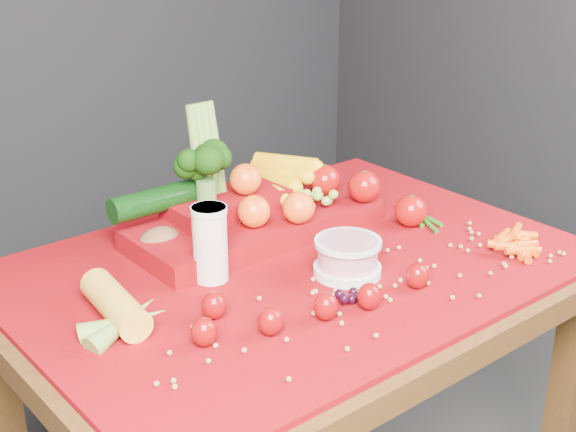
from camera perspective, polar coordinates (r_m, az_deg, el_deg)
table at (r=1.58m, az=0.46°, el=-6.76°), size 1.10×0.80×0.75m
red_cloth at (r=1.53m, az=0.48°, el=-3.47°), size 1.05×0.75×0.01m
milk_glass at (r=1.44m, az=-5.57°, el=-1.77°), size 0.07×0.07×0.14m
yogurt_bowl at (r=1.47m, az=4.26°, el=-2.85°), size 0.13×0.13×0.07m
strawberry_scatter at (r=1.33m, az=1.08°, el=-6.28°), size 0.44×0.18×0.05m
dark_grape_cluster at (r=1.38m, az=4.79°, el=-5.65°), size 0.06×0.05×0.03m
soybean_scatter at (r=1.40m, az=5.77°, el=-5.85°), size 0.84×0.24×0.01m
corn_ear at (r=1.32m, az=-11.79°, el=-7.05°), size 0.20×0.24×0.06m
potato at (r=1.55m, az=-9.11°, el=-1.88°), size 0.09×0.07×0.06m
baby_carrot_pile at (r=1.64m, az=15.57°, el=-1.75°), size 0.17×0.17×0.03m
green_bean_pile at (r=1.74m, az=9.25°, el=-0.12°), size 0.14×0.12×0.01m
produce_mound at (r=1.64m, az=-2.20°, el=0.71°), size 0.59×0.35×0.27m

